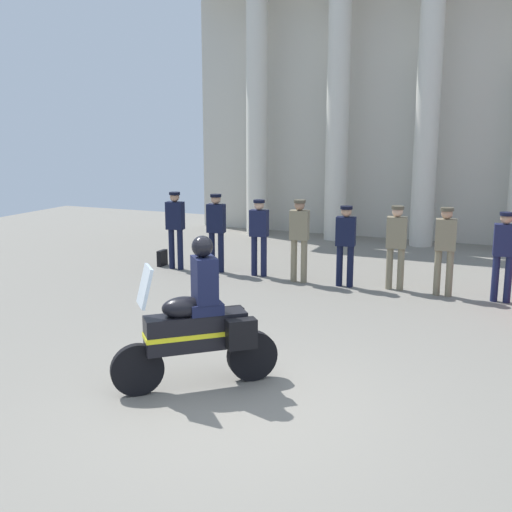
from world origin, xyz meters
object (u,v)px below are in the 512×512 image
(officer_in_row_7, at_px, (504,250))
(officer_in_row_1, at_px, (216,226))
(officer_in_row_3, at_px, (299,234))
(motorcycle_with_rider, at_px, (201,325))
(officer_in_row_0, at_px, (175,224))
(officer_in_row_6, at_px, (445,244))
(officer_in_row_4, at_px, (346,239))
(officer_in_row_5, at_px, (396,241))
(officer_in_row_2, at_px, (259,231))
(briefcase_on_ground, at_px, (162,258))

(officer_in_row_7, bearing_deg, officer_in_row_1, -8.06)
(officer_in_row_3, bearing_deg, motorcycle_with_rider, 90.20)
(officer_in_row_0, bearing_deg, officer_in_row_3, 172.02)
(motorcycle_with_rider, bearing_deg, officer_in_row_6, -153.68)
(officer_in_row_1, height_order, officer_in_row_4, officer_in_row_1)
(officer_in_row_5, xyz_separation_m, motorcycle_with_rider, (-1.25, -5.67, -0.18))
(officer_in_row_0, xyz_separation_m, officer_in_row_1, (0.95, 0.12, -0.01))
(officer_in_row_1, xyz_separation_m, officer_in_row_4, (2.93, -0.14, -0.06))
(officer_in_row_2, bearing_deg, briefcase_on_ground, -7.87)
(briefcase_on_ground, bearing_deg, officer_in_row_2, -1.02)
(officer_in_row_6, distance_m, briefcase_on_ground, 6.31)
(officer_in_row_0, height_order, officer_in_row_2, officer_in_row_0)
(officer_in_row_2, height_order, motorcycle_with_rider, motorcycle_with_rider)
(officer_in_row_0, bearing_deg, motorcycle_with_rider, 116.18)
(officer_in_row_6, bearing_deg, officer_in_row_1, -8.03)
(officer_in_row_4, distance_m, officer_in_row_6, 1.90)
(officer_in_row_3, distance_m, officer_in_row_4, 0.96)
(officer_in_row_1, height_order, officer_in_row_5, officer_in_row_1)
(officer_in_row_2, relative_size, officer_in_row_7, 0.99)
(officer_in_row_2, xyz_separation_m, officer_in_row_7, (4.86, -0.13, 0.01))
(officer_in_row_4, bearing_deg, motorcycle_with_rider, 80.24)
(officer_in_row_3, bearing_deg, officer_in_row_6, 174.65)
(officer_in_row_0, distance_m, officer_in_row_2, 1.97)
(motorcycle_with_rider, bearing_deg, officer_in_row_4, -135.21)
(officer_in_row_0, xyz_separation_m, officer_in_row_4, (3.89, -0.03, -0.07))
(officer_in_row_0, relative_size, officer_in_row_2, 1.06)
(officer_in_row_4, relative_size, officer_in_row_6, 0.96)
(officer_in_row_1, xyz_separation_m, officer_in_row_2, (1.01, 0.01, -0.04))
(officer_in_row_1, distance_m, officer_in_row_3, 1.98)
(officer_in_row_2, height_order, officer_in_row_4, officer_in_row_2)
(officer_in_row_3, bearing_deg, officer_in_row_5, 178.52)
(officer_in_row_6, bearing_deg, officer_in_row_3, -5.35)
(officer_in_row_0, height_order, officer_in_row_1, officer_in_row_0)
(officer_in_row_2, height_order, officer_in_row_6, officer_in_row_6)
(officer_in_row_4, relative_size, motorcycle_with_rider, 0.85)
(officer_in_row_0, distance_m, officer_in_row_6, 5.79)
(officer_in_row_7, xyz_separation_m, briefcase_on_ground, (-7.29, 0.18, -0.80))
(officer_in_row_7, bearing_deg, officer_in_row_6, -8.20)
(officer_in_row_2, bearing_deg, officer_in_row_4, 168.59)
(officer_in_row_1, distance_m, briefcase_on_ground, 1.65)
(officer_in_row_2, xyz_separation_m, officer_in_row_3, (0.97, -0.19, 0.04))
(officer_in_row_4, height_order, officer_in_row_5, officer_in_row_5)
(officer_in_row_4, distance_m, officer_in_row_5, 0.98)
(officer_in_row_0, relative_size, officer_in_row_7, 1.05)
(officer_in_row_2, distance_m, briefcase_on_ground, 2.56)
(motorcycle_with_rider, distance_m, briefcase_on_ground, 7.05)
(officer_in_row_5, distance_m, motorcycle_with_rider, 5.81)
(officer_in_row_0, height_order, officer_in_row_7, officer_in_row_0)
(officer_in_row_6, xyz_separation_m, briefcase_on_ground, (-6.26, 0.15, -0.82))
(officer_in_row_7, bearing_deg, briefcase_on_ground, -8.25)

